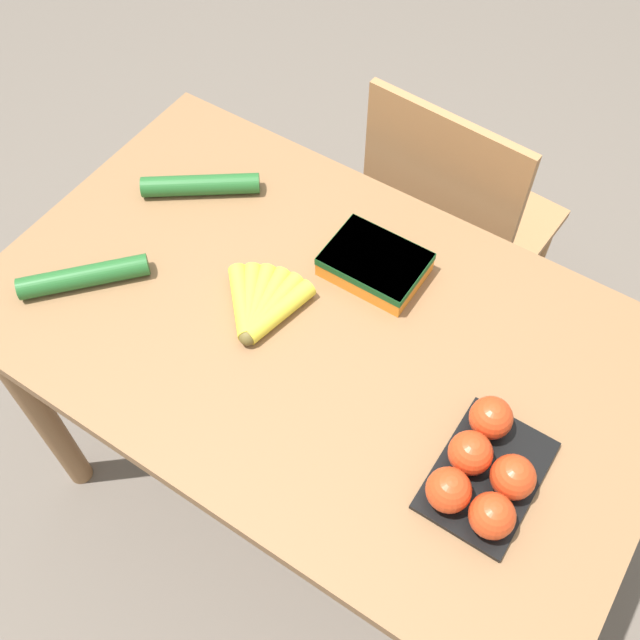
{
  "coord_description": "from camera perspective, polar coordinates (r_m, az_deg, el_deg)",
  "views": [
    {
      "loc": [
        0.41,
        -0.63,
        1.92
      ],
      "look_at": [
        0.0,
        0.0,
        0.81
      ],
      "focal_mm": 42.0,
      "sensor_mm": 36.0,
      "label": 1
    }
  ],
  "objects": [
    {
      "name": "ground_plane",
      "position": [
        2.07,
        0.0,
        -12.69
      ],
      "size": [
        12.0,
        12.0,
        0.0
      ],
      "primitive_type": "plane",
      "color": "#665B51"
    },
    {
      "name": "dining_table",
      "position": [
        1.47,
        0.0,
        -3.3
      ],
      "size": [
        1.25,
        0.76,
        0.78
      ],
      "color": "olive",
      "rests_on": "ground_plane"
    },
    {
      "name": "chair",
      "position": [
        1.95,
        9.99,
        6.87
      ],
      "size": [
        0.44,
        0.43,
        0.92
      ],
      "rotation": [
        0.0,
        0.0,
        3.08
      ],
      "color": "#A87547",
      "rests_on": "ground_plane"
    },
    {
      "name": "banana_bunch",
      "position": [
        1.38,
        -4.5,
        1.11
      ],
      "size": [
        0.17,
        0.17,
        0.04
      ],
      "color": "brown",
      "rests_on": "dining_table"
    },
    {
      "name": "tomato_pack",
      "position": [
        1.23,
        12.36,
        -11.15
      ],
      "size": [
        0.16,
        0.23,
        0.08
      ],
      "color": "black",
      "rests_on": "dining_table"
    },
    {
      "name": "carrot_bag",
      "position": [
        1.43,
        4.21,
        4.36
      ],
      "size": [
        0.19,
        0.14,
        0.05
      ],
      "color": "orange",
      "rests_on": "dining_table"
    },
    {
      "name": "cucumber_near",
      "position": [
        1.48,
        -17.55,
        3.17
      ],
      "size": [
        0.19,
        0.21,
        0.04
      ],
      "color": "#236028",
      "rests_on": "dining_table"
    },
    {
      "name": "cucumber_far",
      "position": [
        1.59,
        -9.08,
        10.12
      ],
      "size": [
        0.22,
        0.18,
        0.04
      ],
      "color": "#236028",
      "rests_on": "dining_table"
    }
  ]
}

